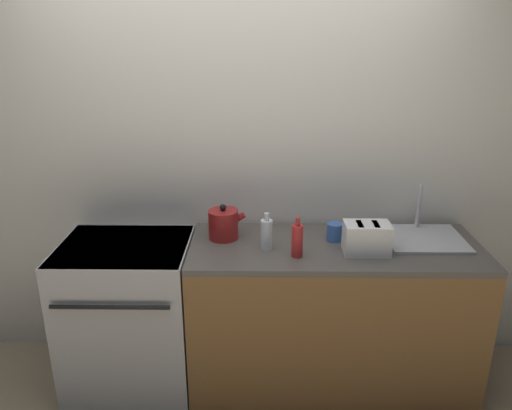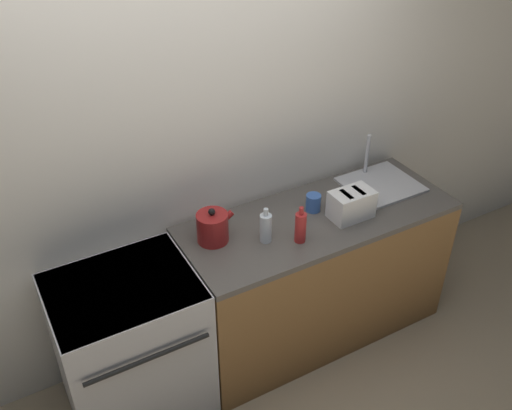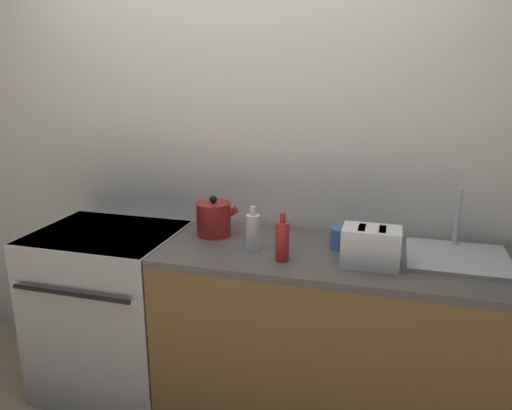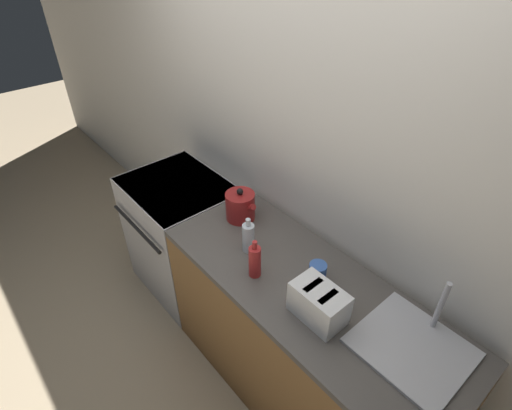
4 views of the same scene
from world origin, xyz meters
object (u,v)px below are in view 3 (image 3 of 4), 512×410
object	(u,v)px
bottle_clear	(253,232)
bottle_red	(282,241)
toaster	(371,247)
cup_blue	(340,239)
stove	(112,309)
kettle	(214,219)

from	to	relation	value
bottle_clear	bottle_red	distance (m)	0.19
toaster	cup_blue	world-z (taller)	toaster
bottle_clear	bottle_red	size ratio (longest dim) A/B	0.95
bottle_clear	toaster	bearing A→B (deg)	-4.59
toaster	bottle_clear	world-z (taller)	bottle_clear
stove	bottle_clear	xyz separation A→B (m)	(0.80, -0.03, 0.53)
kettle	cup_blue	xyz separation A→B (m)	(0.63, -0.03, -0.03)
bottle_red	kettle	bearing A→B (deg)	149.93
toaster	cup_blue	xyz separation A→B (m)	(-0.15, 0.16, -0.03)
kettle	bottle_clear	size ratio (longest dim) A/B	1.04
kettle	toaster	xyz separation A→B (m)	(0.78, -0.19, -0.00)
kettle	bottle_red	distance (m)	0.47
stove	bottle_red	size ratio (longest dim) A/B	4.13
stove	cup_blue	bearing A→B (deg)	4.05
stove	bottle_red	xyz separation A→B (m)	(0.96, -0.12, 0.53)
toaster	cup_blue	size ratio (longest dim) A/B	2.39
stove	kettle	distance (m)	0.77
stove	bottle_clear	distance (m)	0.96
bottle_clear	cup_blue	world-z (taller)	bottle_clear
stove	bottle_red	bearing A→B (deg)	-7.38
bottle_clear	cup_blue	xyz separation A→B (m)	(0.39, 0.12, -0.04)
kettle	toaster	size ratio (longest dim) A/B	0.88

